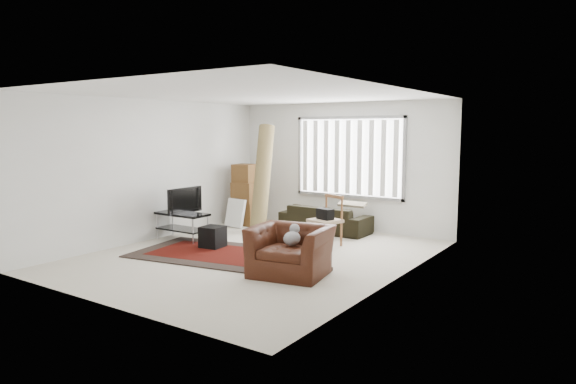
{
  "coord_description": "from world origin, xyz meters",
  "views": [
    {
      "loc": [
        5.22,
        -6.74,
        2.12
      ],
      "look_at": [
        0.26,
        0.57,
        1.05
      ],
      "focal_mm": 32.0,
      "sensor_mm": 36.0,
      "label": 1
    }
  ],
  "objects_px": {
    "tv_stand": "(182,220)",
    "armchair": "(291,247)",
    "side_chair": "(326,218)",
    "sofa": "(325,215)",
    "moving_boxes": "(245,197)"
  },
  "relations": [
    {
      "from": "tv_stand",
      "to": "armchair",
      "type": "bearing_deg",
      "value": -14.91
    },
    {
      "from": "tv_stand",
      "to": "side_chair",
      "type": "relative_size",
      "value": 1.15
    },
    {
      "from": "sofa",
      "to": "armchair",
      "type": "distance_m",
      "value": 3.3
    },
    {
      "from": "armchair",
      "to": "sofa",
      "type": "bearing_deg",
      "value": 100.37
    },
    {
      "from": "sofa",
      "to": "side_chair",
      "type": "xyz_separation_m",
      "value": [
        0.66,
        -1.12,
        0.15
      ]
    },
    {
      "from": "tv_stand",
      "to": "moving_boxes",
      "type": "distance_m",
      "value": 2.01
    },
    {
      "from": "armchair",
      "to": "moving_boxes",
      "type": "bearing_deg",
      "value": 127.14
    },
    {
      "from": "sofa",
      "to": "armchair",
      "type": "xyz_separation_m",
      "value": [
        1.19,
        -3.08,
        0.05
      ]
    },
    {
      "from": "tv_stand",
      "to": "moving_boxes",
      "type": "height_order",
      "value": "moving_boxes"
    },
    {
      "from": "side_chair",
      "to": "armchair",
      "type": "xyz_separation_m",
      "value": [
        0.53,
        -1.96,
        -0.1
      ]
    },
    {
      "from": "sofa",
      "to": "side_chair",
      "type": "height_order",
      "value": "side_chair"
    },
    {
      "from": "armchair",
      "to": "tv_stand",
      "type": "bearing_deg",
      "value": 154.34
    },
    {
      "from": "tv_stand",
      "to": "moving_boxes",
      "type": "bearing_deg",
      "value": 91.03
    },
    {
      "from": "tv_stand",
      "to": "armchair",
      "type": "distance_m",
      "value": 3.18
    },
    {
      "from": "side_chair",
      "to": "moving_boxes",
      "type": "bearing_deg",
      "value": 179.53
    }
  ]
}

